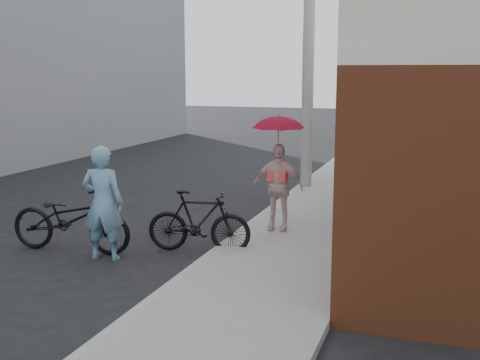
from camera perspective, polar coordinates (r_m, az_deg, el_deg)
The scene contains 11 objects.
ground at distance 9.98m, azimuth -7.79°, elevation -6.93°, with size 80.00×80.00×0.00m, color black.
sidewalk at distance 11.11m, azimuth 6.71°, elevation -4.80°, with size 2.20×24.00×0.12m, color gray.
curb at distance 11.40m, azimuth 0.99°, elevation -4.34°, with size 0.12×24.00×0.12m, color #9E9E99.
utility_pole at distance 14.87m, azimuth 6.51°, elevation 12.37°, with size 0.28×0.28×7.00m, color #9E9E99.
officer at distance 9.63m, azimuth -12.88°, elevation -2.15°, with size 0.66×0.43×1.81m, color #6999BB.
bike_left at distance 10.24m, azimuth -15.75°, elevation -3.56°, with size 0.74×2.11×1.11m, color black.
bike_right at distance 9.88m, azimuth -3.91°, elevation -3.94°, with size 0.48×1.72×1.03m, color black.
kimono_woman at distance 10.76m, azimuth 3.59°, elevation -0.65°, with size 0.92×0.38×1.56m, color beige.
parasol at distance 10.60m, azimuth 3.66°, elevation 5.55°, with size 0.88×0.88×0.77m, color #B81537.
planter at distance 12.02m, azimuth 10.95°, elevation -2.94°, with size 0.41×0.41×0.22m, color black.
potted_plant at distance 11.94m, azimuth 11.01°, elevation -1.00°, with size 0.55×0.48×0.61m, color #386C2B.
Camera 1 is at (4.34, -8.50, 2.93)m, focal length 45.00 mm.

